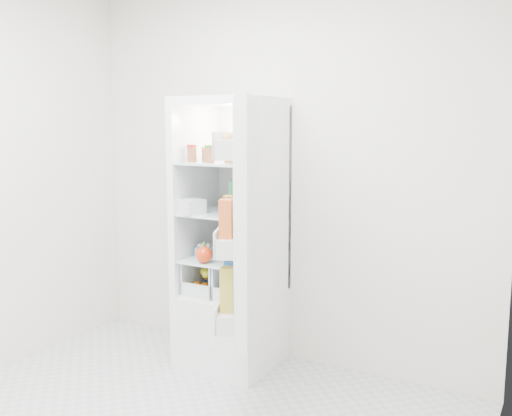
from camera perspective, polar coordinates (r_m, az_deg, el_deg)
The scene contains 20 objects.
room_walls at distance 2.65m, azimuth -12.87°, elevation 7.39°, with size 3.02×3.02×2.61m.
refrigerator at distance 3.89m, azimuth -2.14°, elevation -5.94°, with size 0.60×0.60×1.80m.
shelf_low at distance 3.82m, azimuth -2.64°, elevation -5.06°, with size 0.49×0.53×0.01m, color silver.
shelf_mid at distance 3.77m, azimuth -2.68°, elevation -0.46°, with size 0.49×0.53×0.01m, color silver.
shelf_top at distance 3.73m, azimuth -2.71°, elevation 4.56°, with size 0.49×0.53×0.01m, color silver.
crisper_left at distance 3.92m, azimuth -4.16°, elevation -6.69°, with size 0.23×0.46×0.22m, color silver, non-canonical shape.
crisper_right at distance 3.80m, azimuth -1.05°, elevation -7.18°, with size 0.23×0.46×0.22m, color silver, non-canonical shape.
condiment_jars at distance 3.63m, azimuth -3.66°, elevation 5.24°, with size 0.46×0.16×0.08m.
squeeze_bottle at distance 3.65m, azimuth 0.47°, elevation 6.03°, with size 0.05×0.05×0.18m, color white.
tub_white at distance 3.69m, azimuth -6.53°, elevation 0.16°, with size 0.14×0.14×0.09m, color silver.
tin_red at distance 3.47m, azimuth -1.89°, elevation -0.63°, with size 0.08×0.08×0.05m, color #E34922.
foil_tray at distance 3.90m, azimuth -1.99°, elevation 0.24°, with size 0.15×0.12×0.04m, color silver.
tub_green at distance 3.82m, azimuth -1.47°, elevation 0.39°, with size 0.10×0.14×0.08m, color #429248.
red_cabbage at distance 3.78m, azimuth -0.77°, elevation -3.59°, with size 0.19×0.19×0.19m, color #5C1F56.
bell_pepper at distance 3.67m, azimuth -5.21°, elevation -4.68°, with size 0.11×0.11×0.11m, color red.
mushroom_bowl at distance 3.86m, azimuth -5.20°, elevation -4.38°, with size 0.13×0.13×0.06m, color #86B8C7.
salad_bag at distance 3.57m, azimuth -1.94°, elevation -5.06°, with size 0.10×0.10×0.10m, color #A9CC99.
citrus_pile at distance 3.88m, azimuth -4.80°, elevation -7.15°, with size 0.20×0.24×0.16m.
veg_pile at distance 3.80m, azimuth -1.00°, elevation -7.88°, with size 0.16×0.30×0.10m.
fridge_door at distance 3.08m, azimuth -1.42°, elevation -1.64°, with size 0.38×0.57×1.30m.
Camera 1 is at (1.79, -1.96, 1.62)m, focal length 40.00 mm.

